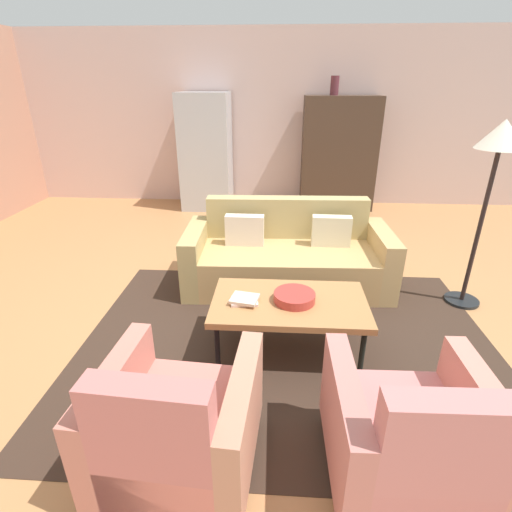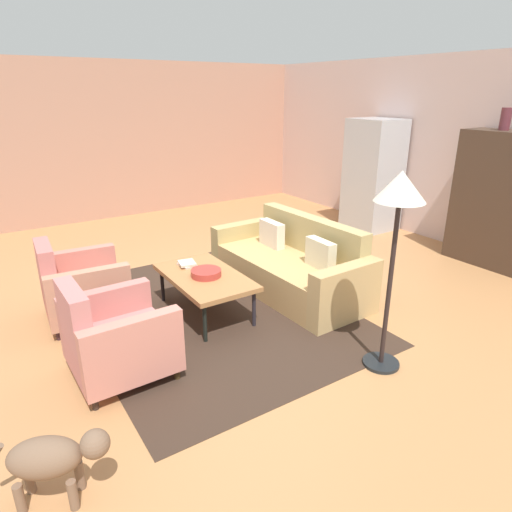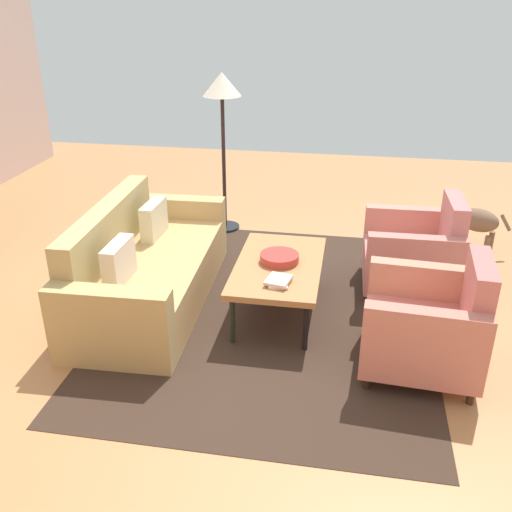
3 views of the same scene
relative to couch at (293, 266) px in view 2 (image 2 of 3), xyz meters
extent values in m
plane|color=#B97E4C|center=(-0.12, -0.46, -0.29)|extent=(10.54, 10.54, 0.00)
cube|color=beige|center=(-0.12, 3.17, 1.11)|extent=(8.78, 0.12, 2.80)
cube|color=tan|center=(-4.51, -0.46, 1.11)|extent=(0.12, 7.27, 2.80)
cube|color=#39291F|center=(0.00, -1.14, -0.28)|extent=(3.40, 2.60, 0.01)
cube|color=tan|center=(0.00, -0.09, -0.08)|extent=(1.77, 0.96, 0.42)
cube|color=tan|center=(-0.01, 0.27, 0.14)|extent=(1.74, 0.24, 0.86)
cube|color=tan|center=(0.96, -0.06, 0.02)|extent=(0.21, 0.91, 0.62)
cube|color=tan|center=(-0.96, -0.12, 0.02)|extent=(0.21, 0.91, 0.62)
cube|color=beige|center=(0.45, 0.03, 0.29)|extent=(0.40, 0.13, 0.32)
cube|color=beige|center=(-0.45, 0.00, 0.29)|extent=(0.40, 0.12, 0.32)
cylinder|color=black|center=(-0.53, -0.91, -0.09)|extent=(0.04, 0.04, 0.40)
cylinder|color=#242027|center=(0.53, -0.91, -0.09)|extent=(0.04, 0.04, 0.40)
cylinder|color=black|center=(-0.53, -1.47, -0.09)|extent=(0.04, 0.04, 0.40)
cylinder|color=black|center=(0.53, -1.47, -0.09)|extent=(0.04, 0.04, 0.40)
cube|color=#AD7544|center=(0.00, -1.19, 0.13)|extent=(1.20, 0.70, 0.05)
cylinder|color=black|center=(-0.91, -1.92, -0.24)|extent=(0.05, 0.05, 0.10)
cylinder|color=black|center=(-0.23, -1.97, -0.24)|extent=(0.05, 0.05, 0.10)
cylinder|color=#352313|center=(-0.96, -2.60, -0.24)|extent=(0.05, 0.05, 0.10)
cylinder|color=#371E23|center=(-0.28, -2.65, -0.24)|extent=(0.05, 0.05, 0.10)
cube|color=#D67669|center=(-0.60, -2.29, -0.04)|extent=(0.61, 0.84, 0.30)
cube|color=#C9716B|center=(-0.62, -2.62, 0.20)|extent=(0.57, 0.18, 0.78)
cube|color=tan|center=(-0.94, -2.26, 0.09)|extent=(0.17, 0.81, 0.56)
cube|color=tan|center=(-0.26, -2.31, 0.09)|extent=(0.17, 0.81, 0.56)
cylinder|color=#38231C|center=(0.26, -1.95, -0.24)|extent=(0.05, 0.05, 0.10)
cylinder|color=#372713|center=(0.94, -1.94, -0.24)|extent=(0.05, 0.05, 0.10)
cylinder|color=#3C2619|center=(0.27, -2.63, -0.24)|extent=(0.05, 0.05, 0.10)
cylinder|color=#31211B|center=(0.95, -2.62, -0.24)|extent=(0.05, 0.05, 0.10)
cube|color=#CA7774|center=(0.60, -2.29, -0.04)|extent=(0.58, 0.81, 0.30)
cube|color=tan|center=(0.61, -2.62, 0.20)|extent=(0.56, 0.15, 0.78)
cube|color=tan|center=(0.26, -2.29, 0.09)|extent=(0.14, 0.80, 0.56)
cube|color=tan|center=(0.94, -2.28, 0.09)|extent=(0.14, 0.80, 0.56)
cylinder|color=#AF362F|center=(0.04, -1.19, 0.19)|extent=(0.32, 0.32, 0.07)
cube|color=beige|center=(-0.34, -1.23, 0.17)|extent=(0.22, 0.17, 0.02)
cube|color=beige|center=(-0.34, -1.23, 0.19)|extent=(0.23, 0.21, 0.02)
cube|color=#443124|center=(0.86, 2.82, 0.61)|extent=(1.20, 0.50, 1.80)
cube|color=#331C20|center=(0.56, 3.08, 0.61)|extent=(0.56, 0.01, 1.51)
cylinder|color=#5E2931|center=(0.71, 2.82, 1.65)|extent=(0.13, 0.13, 0.28)
cube|color=#B7BABF|center=(-1.33, 2.72, 0.64)|extent=(0.80, 0.70, 1.85)
cylinder|color=#99999E|center=(-1.28, 3.09, 0.73)|extent=(0.02, 0.02, 0.70)
cylinder|color=black|center=(1.73, -0.34, -0.27)|extent=(0.32, 0.32, 0.03)
cylinder|color=black|center=(1.73, -0.34, 0.47)|extent=(0.04, 0.04, 1.45)
cone|color=silver|center=(1.73, -0.34, 1.31)|extent=(0.40, 0.40, 0.24)
cylinder|color=brown|center=(1.64, -2.88, -0.19)|extent=(0.06, 0.06, 0.20)
cylinder|color=brown|center=(1.77, -2.95, -0.19)|extent=(0.06, 0.06, 0.20)
cylinder|color=brown|center=(1.50, -3.14, -0.19)|extent=(0.06, 0.06, 0.20)
cylinder|color=brown|center=(1.63, -3.21, -0.19)|extent=(0.06, 0.06, 0.20)
ellipsoid|color=brown|center=(1.64, -3.05, 0.03)|extent=(0.41, 0.48, 0.24)
sphere|color=brown|center=(1.77, -2.79, 0.10)|extent=(0.17, 0.17, 0.17)
camera|label=1|loc=(-0.09, -3.79, 1.71)|focal=27.29mm
camera|label=2|loc=(3.97, -3.12, 2.01)|focal=31.41mm
camera|label=3|loc=(-4.15, -1.72, 2.21)|focal=39.90mm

